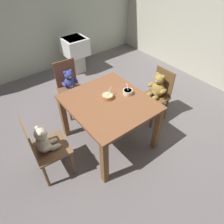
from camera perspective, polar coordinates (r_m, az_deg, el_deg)
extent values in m
cube|color=slate|center=(3.10, -0.74, -7.99)|extent=(5.20, 5.20, 0.04)
cube|color=#B6BEAB|center=(4.45, -23.84, 26.38)|extent=(0.08, 5.20, 2.82)
cube|color=brown|center=(2.59, -0.88, 2.64)|extent=(1.08, 0.98, 0.04)
cube|color=brown|center=(2.99, -13.24, -1.51)|extent=(0.07, 0.07, 0.69)
cube|color=brown|center=(2.41, -2.12, -14.11)|extent=(0.07, 0.07, 0.69)
cube|color=brown|center=(3.33, 0.13, 4.76)|extent=(0.07, 0.07, 0.69)
cube|color=brown|center=(2.81, 12.49, -4.73)|extent=(0.07, 0.07, 0.69)
cube|color=brown|center=(3.35, -10.99, 5.78)|extent=(0.43, 0.40, 0.02)
cube|color=brown|center=(3.38, -12.90, 10.50)|extent=(0.04, 0.34, 0.44)
cylinder|color=brown|center=(3.31, -11.69, 0.42)|extent=(0.04, 0.04, 0.41)
cylinder|color=brown|center=(3.40, -6.94, 2.34)|extent=(0.04, 0.04, 0.41)
cylinder|color=brown|center=(3.57, -13.99, 3.41)|extent=(0.04, 0.04, 0.41)
cylinder|color=brown|center=(3.65, -9.50, 5.13)|extent=(0.04, 0.04, 0.41)
ellipsoid|color=#343D85|center=(3.34, -11.76, 7.93)|extent=(0.16, 0.19, 0.20)
ellipsoid|color=#D4B387|center=(3.31, -11.38, 7.41)|extent=(0.06, 0.10, 0.12)
sphere|color=#343D85|center=(3.26, -12.05, 10.11)|extent=(0.14, 0.14, 0.14)
ellipsoid|color=#D4B387|center=(3.22, -11.67, 9.59)|extent=(0.05, 0.06, 0.04)
sphere|color=#343D85|center=(3.22, -13.04, 10.69)|extent=(0.05, 0.05, 0.05)
sphere|color=#343D85|center=(3.25, -11.48, 11.22)|extent=(0.05, 0.05, 0.05)
ellipsoid|color=#343D85|center=(3.29, -13.24, 7.55)|extent=(0.12, 0.07, 0.06)
ellipsoid|color=#343D85|center=(3.34, -10.10, 8.69)|extent=(0.12, 0.07, 0.06)
ellipsoid|color=#343D85|center=(3.29, -11.59, 5.79)|extent=(0.14, 0.07, 0.06)
ellipsoid|color=#343D85|center=(3.31, -10.06, 6.37)|extent=(0.14, 0.07, 0.06)
cube|color=brown|center=(2.54, -16.65, -9.62)|extent=(0.44, 0.43, 0.02)
cube|color=brown|center=(2.36, -22.08, -7.64)|extent=(0.38, 0.05, 0.46)
cylinder|color=brown|center=(2.63, -10.85, -13.72)|extent=(0.04, 0.04, 0.41)
cylinder|color=brown|center=(2.84, -13.87, -8.69)|extent=(0.04, 0.04, 0.41)
cylinder|color=brown|center=(2.59, -17.92, -16.70)|extent=(0.04, 0.04, 0.41)
cylinder|color=brown|center=(2.81, -20.32, -11.32)|extent=(0.04, 0.04, 0.41)
ellipsoid|color=beige|center=(2.45, -18.70, -8.48)|extent=(0.20, 0.17, 0.21)
ellipsoid|color=beige|center=(2.46, -17.53, -8.20)|extent=(0.11, 0.06, 0.13)
sphere|color=beige|center=(2.34, -19.31, -5.82)|extent=(0.14, 0.14, 0.14)
ellipsoid|color=beige|center=(2.35, -18.10, -5.54)|extent=(0.06, 0.05, 0.04)
sphere|color=beige|center=(2.26, -19.45, -5.78)|extent=(0.05, 0.05, 0.05)
sphere|color=beige|center=(2.34, -20.20, -4.25)|extent=(0.05, 0.05, 0.05)
ellipsoid|color=beige|center=(2.36, -17.49, -9.52)|extent=(0.07, 0.13, 0.06)
ellipsoid|color=beige|center=(2.51, -19.10, -6.30)|extent=(0.07, 0.13, 0.06)
ellipsoid|color=beige|center=(2.48, -15.53, -9.40)|extent=(0.08, 0.14, 0.07)
ellipsoid|color=beige|center=(2.55, -16.37, -7.87)|extent=(0.08, 0.14, 0.07)
cube|color=brown|center=(3.22, 11.59, 3.98)|extent=(0.37, 0.39, 0.02)
cube|color=brown|center=(3.22, 14.32, 8.23)|extent=(0.33, 0.02, 0.41)
cylinder|color=brown|center=(3.32, 7.30, 1.23)|extent=(0.04, 0.04, 0.41)
cylinder|color=brown|center=(3.18, 11.09, -1.52)|extent=(0.04, 0.04, 0.41)
cylinder|color=brown|center=(3.52, 11.10, 3.35)|extent=(0.04, 0.04, 0.41)
cylinder|color=brown|center=(3.39, 14.82, 0.85)|extent=(0.04, 0.04, 0.41)
ellipsoid|color=olive|center=(3.18, 12.72, 6.31)|extent=(0.21, 0.18, 0.24)
ellipsoid|color=#CCB38B|center=(3.15, 11.99, 5.77)|extent=(0.12, 0.06, 0.15)
sphere|color=olive|center=(3.08, 13.08, 8.94)|extent=(0.15, 0.15, 0.15)
ellipsoid|color=#CCB38B|center=(3.05, 12.38, 8.45)|extent=(0.06, 0.05, 0.04)
sphere|color=olive|center=(3.09, 12.63, 10.31)|extent=(0.06, 0.06, 0.06)
sphere|color=olive|center=(3.03, 14.11, 9.46)|extent=(0.06, 0.06, 0.06)
ellipsoid|color=olive|center=(3.21, 10.91, 7.57)|extent=(0.07, 0.14, 0.07)
ellipsoid|color=olive|center=(3.09, 14.11, 5.58)|extent=(0.07, 0.14, 0.07)
ellipsoid|color=olive|center=(3.18, 10.22, 4.78)|extent=(0.08, 0.16, 0.07)
ellipsoid|color=olive|center=(3.12, 11.76, 3.77)|extent=(0.08, 0.16, 0.07)
cylinder|color=#B77146|center=(2.62, -1.28, 4.37)|extent=(0.15, 0.15, 0.05)
cylinder|color=#B77146|center=(2.63, -1.28, 4.03)|extent=(0.08, 0.08, 0.01)
cylinder|color=#C5BE87|center=(2.60, -1.29, 4.73)|extent=(0.12, 0.12, 0.01)
cylinder|color=#BCBCC1|center=(2.60, -0.87, 5.82)|extent=(0.04, 0.10, 0.08)
ellipsoid|color=#BCBCC1|center=(2.60, -1.43, 4.54)|extent=(0.03, 0.04, 0.01)
cylinder|color=beige|center=(2.70, 4.42, 5.61)|extent=(0.13, 0.13, 0.06)
cylinder|color=beige|center=(2.71, 4.39, 5.20)|extent=(0.07, 0.07, 0.01)
cylinder|color=#CEB692|center=(2.68, 4.45, 6.02)|extent=(0.11, 0.11, 0.01)
cylinder|color=#BCBCC1|center=(2.69, 4.31, 6.99)|extent=(0.08, 0.04, 0.07)
ellipsoid|color=#BCBCC1|center=(2.68, 4.50, 5.84)|extent=(0.04, 0.03, 0.01)
cube|color=#B7B2A8|center=(4.64, -9.84, 13.38)|extent=(0.29, 0.28, 0.40)
cube|color=white|center=(4.48, -10.40, 17.61)|extent=(0.48, 0.46, 0.35)
cube|color=#38383D|center=(4.43, -10.62, 19.18)|extent=(0.38, 0.37, 0.08)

